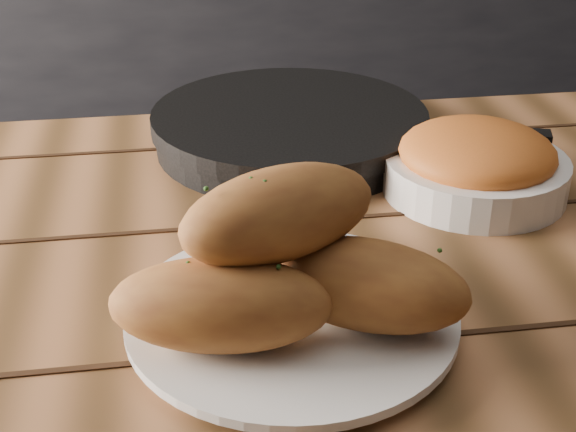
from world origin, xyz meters
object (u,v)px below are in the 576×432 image
object	(u,v)px
bread_rolls	(285,259)
skillet	(291,128)
plate	(292,318)
table	(334,363)
bowl	(476,164)

from	to	relation	value
bread_rolls	skillet	bearing A→B (deg)	80.60
plate	skillet	bearing A→B (deg)	81.39
table	skillet	world-z (taller)	skillet
plate	bread_rolls	size ratio (longest dim) A/B	0.93
plate	bowl	xyz separation A→B (m)	(0.23, 0.21, 0.02)
table	bread_rolls	size ratio (longest dim) A/B	5.62
table	bowl	size ratio (longest dim) A/B	8.23
table	bowl	bearing A→B (deg)	38.41
table	plate	world-z (taller)	plate
bread_rolls	skillet	world-z (taller)	bread_rolls
skillet	plate	bearing A→B (deg)	-98.61
bread_rolls	bowl	bearing A→B (deg)	42.70
plate	skillet	world-z (taller)	skillet
bread_rolls	table	bearing A→B (deg)	52.82
table	bowl	xyz separation A→B (m)	(0.17, 0.14, 0.13)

